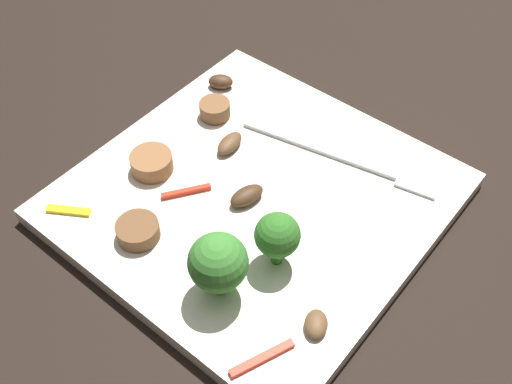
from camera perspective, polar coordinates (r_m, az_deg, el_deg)
name	(u,v)px	position (r m, az deg, el deg)	size (l,w,h in m)	color
ground_plane	(256,204)	(0.51, 0.00, -1.11)	(1.40, 1.40, 0.00)	black
plate	(256,198)	(0.51, 0.00, -0.56)	(0.28, 0.28, 0.02)	white
fork	(352,161)	(0.53, 8.92, 2.84)	(0.18, 0.05, 0.00)	silver
broccoli_floret_0	(218,263)	(0.42, -3.56, -6.61)	(0.04, 0.04, 0.06)	#408630
broccoli_floret_1	(277,236)	(0.44, 2.01, -4.10)	(0.03, 0.03, 0.05)	#347525
sausage_slice_0	(215,109)	(0.57, -3.87, 7.69)	(0.03, 0.03, 0.01)	brown
sausage_slice_1	(152,163)	(0.52, -9.71, 2.70)	(0.04, 0.04, 0.02)	brown
sausage_slice_2	(138,231)	(0.48, -10.96, -3.56)	(0.03, 0.03, 0.01)	brown
mushroom_0	(250,198)	(0.49, -0.59, -0.52)	(0.03, 0.02, 0.01)	#422B19
mushroom_1	(230,143)	(0.53, -2.48, 4.56)	(0.03, 0.02, 0.01)	brown
mushroom_2	(221,82)	(0.60, -3.31, 10.24)	(0.02, 0.02, 0.01)	#422B19
mushroom_3	(316,324)	(0.43, 5.62, -12.15)	(0.02, 0.02, 0.01)	brown
pepper_strip_0	(186,192)	(0.50, -6.53, 0.04)	(0.04, 0.00, 0.00)	red
pepper_strip_1	(262,358)	(0.42, 0.56, -15.24)	(0.05, 0.01, 0.00)	red
pepper_strip_2	(68,211)	(0.51, -17.09, -1.66)	(0.04, 0.01, 0.00)	yellow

